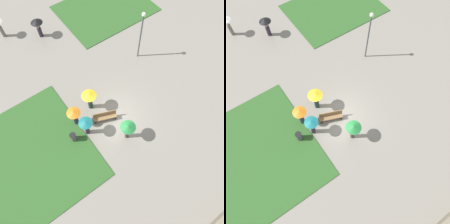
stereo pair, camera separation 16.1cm
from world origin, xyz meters
The scene contains 11 objects.
ground_plane centered at (0.00, 0.00, 0.00)m, with size 90.00×90.00×0.00m, color gray.
lawn_patch_near centered at (-7.36, 1.04, 0.03)m, with size 9.07×9.12×0.06m.
lawn_patch_far centered at (6.52, 10.90, 0.03)m, with size 9.37×7.30×0.06m.
park_bench centered at (-0.89, 0.40, 0.47)m, with size 1.82×1.06×0.90m.
lamp_post centered at (5.22, 3.88, 2.95)m, with size 0.32×0.32×4.63m.
trash_bin centered at (-3.74, 0.36, 0.44)m, with size 0.48×0.48×0.87m.
crowd_person_green centered at (-0.41, -1.75, 1.49)m, with size 1.11×1.11×1.96m.
crowd_person_teal centered at (-2.60, 0.24, 1.30)m, with size 1.00×1.00×1.90m.
crowd_person_yellow centered at (-1.20, 1.95, 1.41)m, with size 1.13×1.13×1.96m.
crowd_person_orange centered at (-2.86, 1.42, 1.27)m, with size 1.02×1.02×1.87m.
lone_walker_far_path centered at (-0.75, 11.32, 1.31)m, with size 1.10×1.10×1.84m.
Camera 1 is at (-4.75, -5.85, 15.53)m, focal length 35.00 mm.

